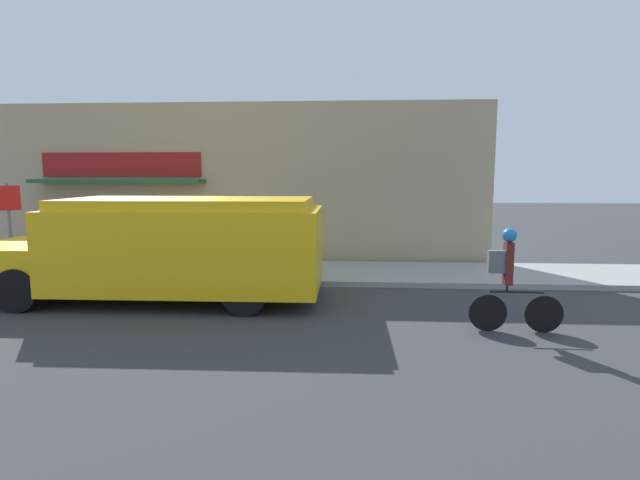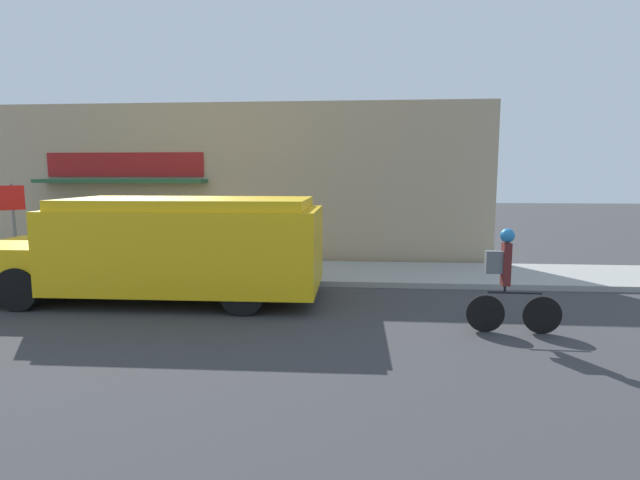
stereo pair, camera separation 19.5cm
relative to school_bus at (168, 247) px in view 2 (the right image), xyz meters
name	(u,v)px [view 2 (the right image)]	position (x,y,z in m)	size (l,w,h in m)	color
ground_plane	(165,284)	(-0.67, 1.38, -1.08)	(70.00, 70.00, 0.00)	#38383A
sidewalk	(185,270)	(-0.67, 2.73, -1.02)	(28.00, 2.70, 0.13)	#999993
storefront	(200,184)	(-0.75, 4.39, 1.19)	(16.43, 0.84, 4.53)	tan
school_bus	(168,247)	(0.00, 0.00, 0.00)	(6.88, 2.83, 2.06)	yellow
cyclist	(507,281)	(6.21, -1.65, -0.23)	(1.49, 0.23, 1.69)	black
stop_sign_post	(13,213)	(-4.66, 1.91, 0.51)	(0.45, 0.45, 2.19)	slate
trash_bin	(51,245)	(-4.64, 3.28, -0.47)	(0.54, 0.54, 0.98)	#2D5138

